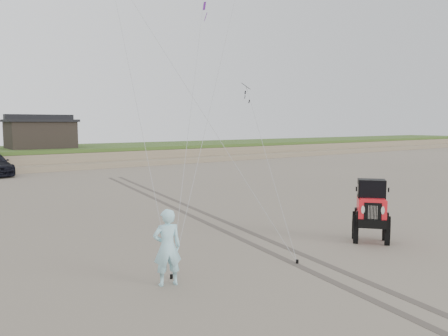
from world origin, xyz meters
The scene contains 8 objects.
ground centered at (0.00, 0.00, 0.00)m, with size 160.00×160.00×0.00m, color #6B6054.
dune_ridge centered at (0.00, 37.50, 0.82)m, with size 160.00×14.25×1.73m.
cabin centered at (2.00, 37.00, 3.24)m, with size 6.40×5.40×3.35m.
jeep centered at (4.30, -0.22, 0.88)m, with size 2.04×4.74×1.77m, color red, non-canonical shape.
man centered at (-3.45, 0.32, 1.00)m, with size 0.73×0.48×2.00m, color #98DEEB.
stake_main centered at (-3.15, 0.67, 0.06)m, with size 0.08×0.08×0.12m, color black.
stake_aux centered at (0.52, -0.40, 0.06)m, with size 0.08×0.08×0.12m, color black.
tire_tracks centered at (2.00, 8.00, 0.00)m, with size 5.22×29.74×0.01m.
Camera 1 is at (-8.64, -9.38, 4.15)m, focal length 35.00 mm.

